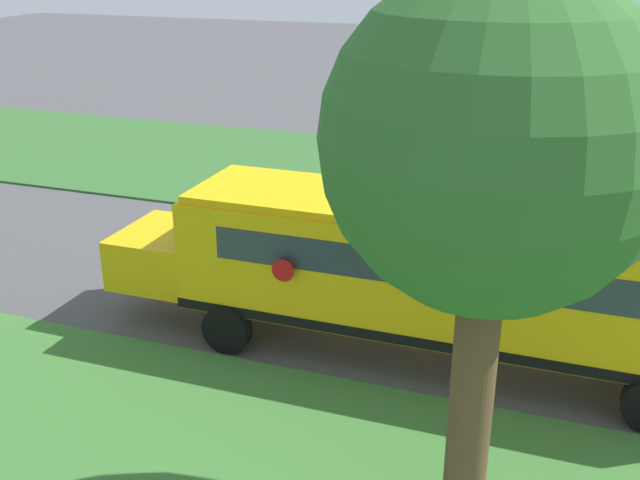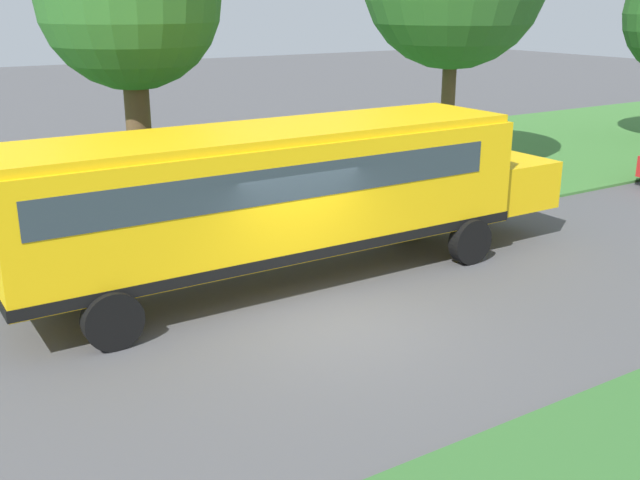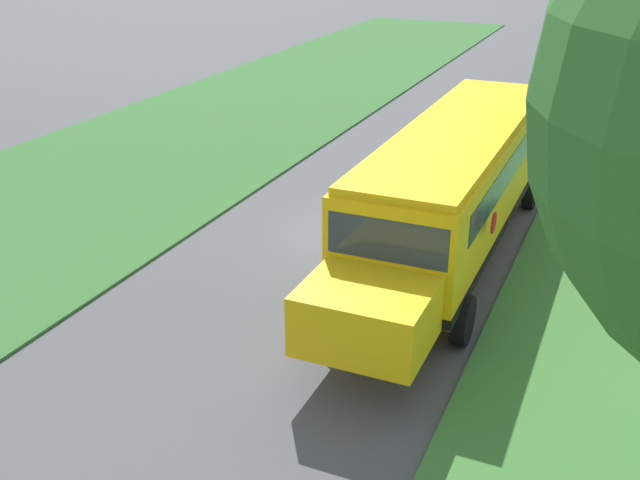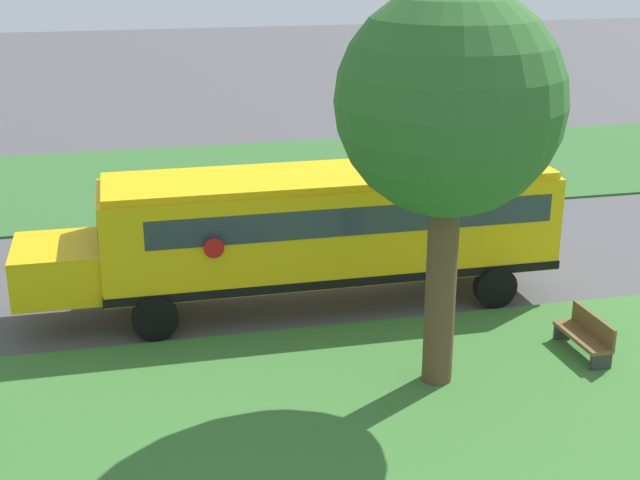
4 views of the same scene
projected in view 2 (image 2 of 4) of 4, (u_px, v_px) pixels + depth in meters
ground_plane at (336, 325)px, 13.26m from camera, size 120.00×120.00×0.00m
grass_verge at (142, 201)px, 21.29m from camera, size 12.00×80.00×0.08m
school_bus at (284, 189)px, 14.81m from camera, size 2.84×12.42×3.16m
park_bench at (0, 244)px, 16.13m from camera, size 1.61×0.55×0.92m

